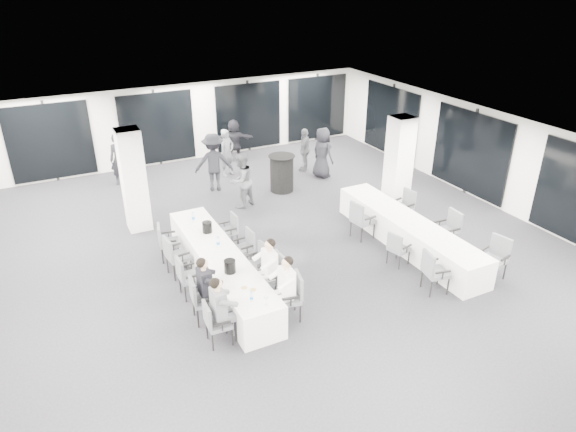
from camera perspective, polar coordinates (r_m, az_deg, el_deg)
name	(u,v)px	position (r m, az deg, el deg)	size (l,w,h in m)	color
room	(294,184)	(13.40, 0.62, 3.61)	(14.04, 16.04, 2.84)	black
column_left	(134,180)	(14.18, -16.78, 3.81)	(0.60, 0.60, 2.80)	white
column_right	(398,165)	(15.03, 12.17, 5.60)	(0.60, 0.60, 2.80)	white
banquet_table_main	(220,267)	(11.73, -7.53, -5.66)	(0.90, 5.00, 0.75)	silver
banquet_table_side	(407,233)	(13.43, 13.12, -1.83)	(0.90, 5.00, 0.75)	silver
cocktail_table	(282,173)	(16.31, -0.70, 4.79)	(0.85, 0.85, 1.17)	black
chair_main_left_near	(214,321)	(9.88, -8.17, -11.46)	(0.48, 0.53, 0.91)	#4E5156
chair_main_left_second	(200,297)	(10.48, -9.70, -8.83)	(0.55, 0.60, 0.99)	#4E5156
chair_main_left_mid	(187,274)	(11.27, -11.20, -6.39)	(0.49, 0.55, 0.96)	#4E5156
chair_main_left_fourth	(175,254)	(12.04, -12.50, -4.14)	(0.56, 0.60, 1.00)	#4E5156
chair_main_left_far	(166,240)	(12.77, -13.44, -2.61)	(0.56, 0.59, 0.93)	#4E5156
chair_main_right_near	(292,294)	(10.41, 0.43, -8.63)	(0.60, 0.63, 1.00)	#4E5156
chair_main_right_second	(274,273)	(11.03, -1.52, -6.39)	(0.53, 0.59, 1.02)	#4E5156
chair_main_right_mid	(260,261)	(11.62, -3.11, -4.96)	(0.55, 0.58, 0.91)	#4E5156
chair_main_right_fourth	(246,245)	(12.30, -4.71, -3.23)	(0.47, 0.52, 0.88)	#4E5156
chair_main_right_far	(230,228)	(13.16, -6.43, -1.32)	(0.45, 0.50, 0.86)	#4E5156
chair_side_left_near	(433,269)	(11.63, 15.81, -5.74)	(0.59, 0.62, 0.99)	#4E5156
chair_side_left_mid	(397,247)	(12.47, 12.04, -3.37)	(0.53, 0.55, 0.86)	#4E5156
chair_side_left_far	(361,218)	(13.49, 8.06, -0.22)	(0.58, 0.63, 1.03)	#4E5156
chair_side_right_near	(496,255)	(12.61, 22.12, -4.07)	(0.61, 0.64, 1.02)	#4E5156
chair_side_right_mid	(449,228)	(13.49, 17.49, -1.26)	(0.55, 0.60, 1.03)	#4E5156
chair_side_right_far	(405,204)	(14.63, 12.91, 1.28)	(0.53, 0.57, 0.94)	#4E5156
seated_guest_a	(222,306)	(9.75, -7.36, -9.86)	(0.50, 0.38, 1.44)	#5A5C62
seated_guest_b	(208,284)	(10.37, -8.89, -7.52)	(0.50, 0.38, 1.44)	black
seated_guest_c	(284,285)	(10.23, -0.46, -7.69)	(0.50, 0.38, 1.44)	white
seated_guest_d	(267,266)	(10.84, -2.35, -5.59)	(0.50, 0.38, 1.44)	white
standing_guest_a	(227,150)	(17.63, -6.82, 7.34)	(0.66, 0.54, 1.82)	#5A5C62
standing_guest_b	(241,177)	(15.11, -5.22, 4.36)	(0.92, 0.56, 1.90)	#5A5C62
standing_guest_c	(213,159)	(16.39, -8.29, 6.34)	(1.36, 0.69, 2.11)	black
standing_guest_d	(305,147)	(18.00, 1.88, 7.70)	(1.00, 0.56, 1.70)	#5A5C62
standing_guest_e	(323,150)	(17.35, 3.86, 7.38)	(0.94, 0.57, 1.95)	black
standing_guest_f	(234,138)	(18.99, -6.02, 8.66)	(1.62, 0.62, 1.76)	black
standing_guest_g	(119,156)	(17.61, -18.26, 6.35)	(0.70, 0.57, 1.92)	black
standing_guest_h	(398,148)	(17.68, 12.12, 7.37)	(0.98, 0.60, 2.03)	black
ice_bucket_near	(230,266)	(10.75, -6.48, -5.58)	(0.25, 0.25, 0.28)	black
ice_bucket_far	(207,227)	(12.40, -8.98, -1.24)	(0.23, 0.23, 0.27)	black
water_bottle_a	(251,297)	(9.85, -4.08, -8.95)	(0.07, 0.07, 0.21)	silver
water_bottle_b	(218,242)	(11.73, -7.78, -2.89)	(0.08, 0.08, 0.24)	silver
water_bottle_c	(193,217)	(12.99, -10.49, -0.11)	(0.08, 0.08, 0.24)	silver
plate_a	(244,288)	(10.28, -4.89, -7.96)	(0.21, 0.21, 0.03)	white
plate_b	(253,290)	(10.21, -3.91, -8.20)	(0.22, 0.22, 0.03)	white
plate_c	(230,267)	(10.98, -6.44, -5.62)	(0.18, 0.18, 0.03)	white
wine_glass	(266,298)	(9.71, -2.45, -9.05)	(0.08, 0.08, 0.22)	silver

